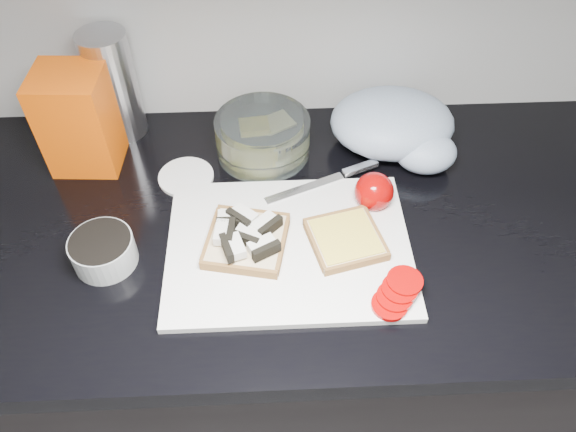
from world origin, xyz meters
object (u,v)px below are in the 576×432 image
at_px(glass_bowl, 263,136).
at_px(steel_canister, 114,86).
at_px(cutting_board, 289,247).
at_px(bread_bag, 79,120).

bearing_deg(glass_bowl, steel_canister, 164.54).
relative_size(cutting_board, bread_bag, 2.10).
distance_m(cutting_board, steel_canister, 0.46).
bearing_deg(glass_bowl, bread_bag, -178.77).
relative_size(glass_bowl, bread_bag, 0.94).
xyz_separation_m(glass_bowl, bread_bag, (-0.33, -0.01, 0.06)).
distance_m(glass_bowl, steel_canister, 0.30).
xyz_separation_m(glass_bowl, steel_canister, (-0.28, 0.08, 0.07)).
bearing_deg(steel_canister, cutting_board, -45.59).
distance_m(bread_bag, steel_canister, 0.10).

